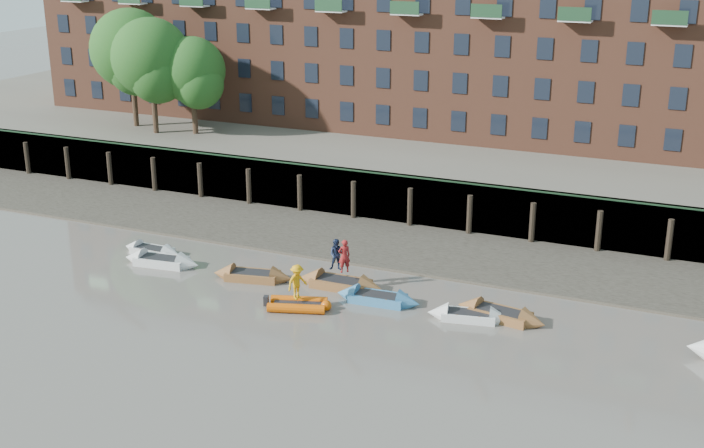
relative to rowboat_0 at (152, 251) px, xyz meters
The scene contains 18 objects.
ground 17.97m from the rowboat_0, 36.88° to the right, with size 220.00×220.00×0.00m, color #645E56.
foreshore 16.09m from the rowboat_0, 26.66° to the left, with size 110.00×8.00×0.50m, color #3D382F.
mud_band 14.87m from the rowboat_0, 14.87° to the left, with size 110.00×1.60×0.10m, color #4C4336.
river_wall 18.52m from the rowboat_0, 38.89° to the left, with size 110.00×1.23×3.30m.
bank_terrace 29.06m from the rowboat_0, 60.31° to the left, with size 110.00×28.00×3.20m, color #5E594D.
apartment_terrace 32.45m from the rowboat_0, 61.26° to the left, with size 80.60×15.56×20.98m.
tree_cluster 21.87m from the rowboat_0, 124.16° to the left, with size 11.76×7.74×9.40m.
rowboat_0 is the anchor object (origin of this frame).
rowboat_1 2.04m from the rowboat_0, 39.54° to the right, with size 4.82×1.89×1.36m.
rowboat_2 7.62m from the rowboat_0, ahead, with size 4.71×2.21×1.32m.
rowboat_3 12.51m from the rowboat_0, ahead, with size 4.96×1.46×1.44m.
rowboat_4 15.12m from the rowboat_0, ahead, with size 4.59×1.56×1.31m.
rowboat_5 20.08m from the rowboat_0, ahead, with size 4.29×1.97×1.20m.
rowboat_6 21.45m from the rowboat_0, ahead, with size 4.85×2.11×1.36m.
rib_tender 12.29m from the rowboat_0, 17.25° to the right, with size 3.31×2.34×0.56m.
person_rower_a 12.84m from the rowboat_0, ahead, with size 0.67×0.44×1.84m, color maroon.
person_rower_b 12.34m from the rowboat_0, ahead, with size 0.85×0.66×1.75m, color #19233F.
person_rib_crew 12.17m from the rowboat_0, 17.25° to the right, with size 1.19×0.69×1.85m, color orange.
Camera 1 is at (16.31, -29.76, 18.58)m, focal length 45.00 mm.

